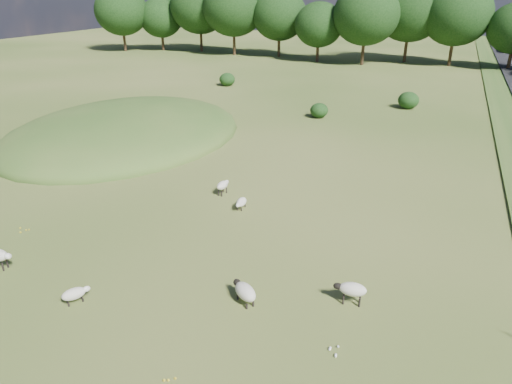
# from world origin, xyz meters

# --- Properties ---
(ground) EXTENTS (160.00, 160.00, 0.00)m
(ground) POSITION_xyz_m (0.00, 20.00, 0.00)
(ground) COLOR #314F18
(ground) RESTS_ON ground
(mound) EXTENTS (16.00, 20.00, 4.00)m
(mound) POSITION_xyz_m (-12.00, 12.00, 0.00)
(mound) COLOR #33561E
(mound) RESTS_ON ground
(treeline) EXTENTS (96.28, 14.66, 11.70)m
(treeline) POSITION_xyz_m (-1.06, 55.44, 6.57)
(treeline) COLOR black
(treeline) RESTS_ON ground
(shrubs) EXTENTS (21.67, 10.99, 1.52)m
(shrubs) POSITION_xyz_m (-1.73, 28.30, 0.71)
(shrubs) COLOR black
(shrubs) RESTS_ON ground
(sheep_0) EXTENTS (0.51, 1.03, 0.73)m
(sheep_0) POSITION_xyz_m (-0.40, 5.11, 0.51)
(sheep_0) COLOR beige
(sheep_0) RESTS_ON ground
(sheep_2) EXTENTS (1.18, 0.62, 0.84)m
(sheep_2) POSITION_xyz_m (7.87, -1.45, 0.58)
(sheep_2) COLOR beige
(sheep_2) RESTS_ON ground
(sheep_3) EXTENTS (0.46, 1.00, 0.57)m
(sheep_3) POSITION_xyz_m (1.26, 3.86, 0.36)
(sheep_3) COLOR beige
(sheep_3) RESTS_ON ground
(sheep_4) EXTENTS (0.81, 1.00, 0.57)m
(sheep_4) POSITION_xyz_m (-1.05, -5.13, 0.36)
(sheep_4) COLOR beige
(sheep_4) RESTS_ON ground
(sheep_5) EXTENTS (1.27, 1.06, 0.73)m
(sheep_5) POSITION_xyz_m (4.44, -2.83, 0.46)
(sheep_5) COLOR beige
(sheep_5) RESTS_ON ground
(car_2) EXTENTS (2.15, 4.67, 1.30)m
(car_2) POSITION_xyz_m (18.10, 74.92, 0.90)
(car_2) COLOR #ADB0B5
(car_2) RESTS_ON road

